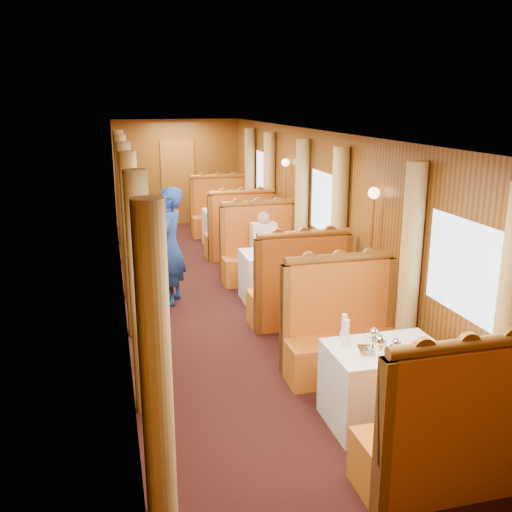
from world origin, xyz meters
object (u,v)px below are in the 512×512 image
object	(u,v)px
passenger	(264,241)
rose_vase_far	(230,201)
table_near	(384,385)
teapot_right	(396,348)
rose_vase_mid	(276,241)
banquette_mid_aft	(260,256)
steward	(170,247)
teapot_back	(374,338)
banquette_mid_fwd	(299,295)
banquette_near_aft	(342,338)
tea_tray	(378,351)
banquette_far_fwd	(241,236)
fruit_plate	(425,348)
teapot_left	(379,348)
banquette_near_fwd	(445,442)
table_far	(230,228)
banquette_far_aft	(220,216)
table_mid	(277,276)

from	to	relation	value
passenger	rose_vase_far	bearing A→B (deg)	89.63
table_near	rose_vase_far	xyz separation A→B (m)	(0.02, 7.00, 0.55)
teapot_right	rose_vase_mid	xyz separation A→B (m)	(-0.05, 3.62, 0.12)
banquette_mid_aft	table_near	bearing A→B (deg)	-90.00
steward	teapot_back	bearing A→B (deg)	40.83
banquette_mid_fwd	banquette_mid_aft	bearing A→B (deg)	90.00
banquette_mid_fwd	teapot_right	distance (m)	2.66
banquette_near_aft	tea_tray	size ratio (longest dim) A/B	3.94
banquette_far_fwd	rose_vase_far	distance (m)	1.13
banquette_mid_fwd	teapot_back	world-z (taller)	banquette_mid_fwd
fruit_plate	table_near	bearing A→B (deg)	158.14
teapot_left	rose_vase_mid	distance (m)	3.62
table_near	rose_vase_far	bearing A→B (deg)	89.86
steward	banquette_near_fwd	bearing A→B (deg)	37.01
banquette_near_aft	table_far	bearing A→B (deg)	90.00
teapot_left	steward	xyz separation A→B (m)	(-1.42, 3.90, 0.05)
banquette_near_aft	rose_vase_far	world-z (taller)	banquette_near_aft
banquette_far_aft	passenger	xyz separation A→B (m)	(-0.00, -3.74, 0.32)
table_near	banquette_far_aft	size ratio (longest dim) A/B	0.78
teapot_back	banquette_near_fwd	bearing A→B (deg)	-70.35
rose_vase_far	teapot_left	bearing A→B (deg)	-91.29
table_far	rose_vase_mid	distance (m)	3.57
table_far	rose_vase_mid	size ratio (longest dim) A/B	2.92
banquette_near_aft	banquette_far_fwd	size ratio (longest dim) A/B	1.00
table_mid	steward	distance (m)	1.66
banquette_far_aft	table_near	bearing A→B (deg)	-90.00
teapot_left	rose_vase_mid	bearing A→B (deg)	95.56
banquette_near_aft	banquette_far_fwd	xyz separation A→B (m)	(0.00, 4.97, 0.00)
teapot_left	rose_vase_mid	size ratio (longest dim) A/B	0.52
table_mid	tea_tray	xyz separation A→B (m)	(-0.11, -3.56, 0.38)
table_mid	banquette_far_fwd	distance (m)	2.49
banquette_mid_aft	rose_vase_mid	world-z (taller)	banquette_mid_aft
banquette_near_fwd	table_near	bearing A→B (deg)	90.00
teapot_back	rose_vase_far	world-z (taller)	rose_vase_far
banquette_far_aft	tea_tray	world-z (taller)	banquette_far_aft
table_far	banquette_mid_fwd	bearing A→B (deg)	-90.00
teapot_back	fruit_plate	size ratio (longest dim) A/B	0.67
fruit_plate	passenger	bearing A→B (deg)	94.07
banquette_far_fwd	banquette_near_fwd	bearing A→B (deg)	-90.00
table_near	banquette_near_fwd	distance (m)	1.02
fruit_plate	table_far	bearing A→B (deg)	92.52
teapot_back	passenger	distance (m)	4.18
tea_tray	teapot_left	world-z (taller)	teapot_left
banquette_near_fwd	teapot_back	xyz separation A→B (m)	(-0.09, 1.11, 0.39)
banquette_far_fwd	tea_tray	size ratio (longest dim) A/B	3.94
table_far	tea_tray	xyz separation A→B (m)	(-0.11, -7.06, 0.38)
passenger	fruit_plate	bearing A→B (deg)	-85.93
banquette_near_aft	table_near	bearing A→B (deg)	-90.00
steward	table_near	bearing A→B (deg)	41.45
table_near	table_mid	bearing A→B (deg)	90.00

